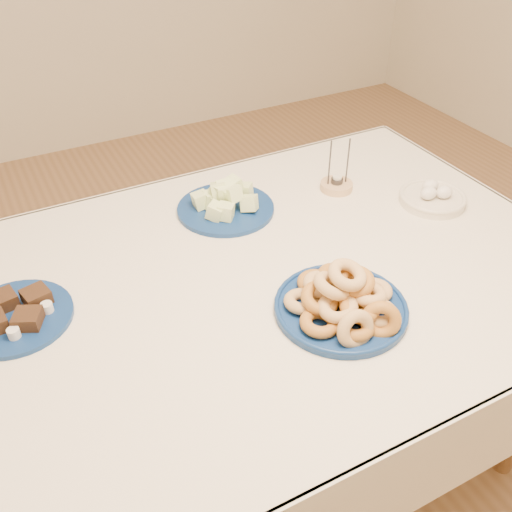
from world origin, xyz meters
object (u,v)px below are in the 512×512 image
melon_plate (225,203)px  candle_holder (337,185)px  dining_table (247,310)px  egg_bowl (433,197)px  brownie_plate (15,315)px  donut_platter (343,301)px

melon_plate → candle_holder: 0.35m
dining_table → egg_bowl: egg_bowl is taller
brownie_plate → candle_holder: 0.97m
donut_platter → egg_bowl: (0.50, 0.27, -0.01)m
egg_bowl → candle_holder: bearing=135.8°
donut_platter → brownie_plate: (-0.66, 0.32, -0.02)m
candle_holder → egg_bowl: (0.20, -0.20, 0.00)m
dining_table → egg_bowl: (0.64, 0.06, 0.13)m
dining_table → candle_holder: bearing=30.2°
dining_table → donut_platter: 0.29m
brownie_plate → dining_table: bearing=-11.6°
melon_plate → brownie_plate: 0.64m
brownie_plate → egg_bowl: size_ratio=1.34×
melon_plate → candle_holder: size_ratio=1.98×
donut_platter → brownie_plate: bearing=154.0°
brownie_plate → egg_bowl: 1.16m
brownie_plate → egg_bowl: bearing=-2.5°
dining_table → melon_plate: size_ratio=5.30×
brownie_plate → candle_holder: candle_holder is taller
dining_table → candle_holder: candle_holder is taller
donut_platter → melon_plate: (-0.05, 0.51, -0.01)m
dining_table → egg_bowl: size_ratio=7.97×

